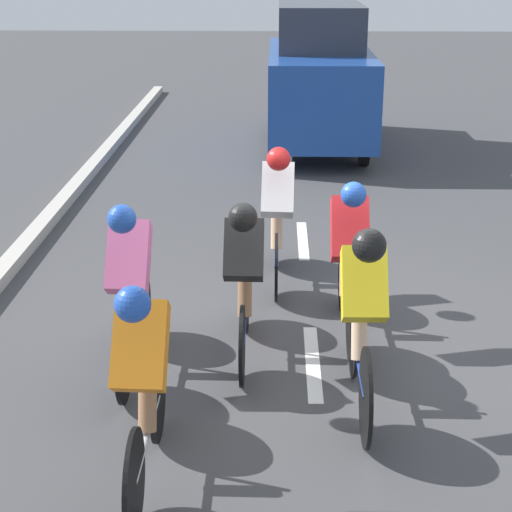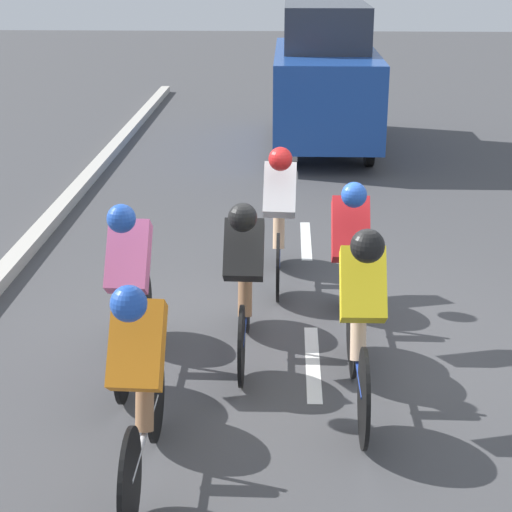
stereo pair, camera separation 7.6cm
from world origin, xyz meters
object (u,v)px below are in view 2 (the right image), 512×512
Objects in this scene: cyclist_yellow at (361,314)px; cyclist_black at (244,275)px; cyclist_orange at (139,378)px; support_car at (325,79)px; cyclist_pink at (130,283)px; cyclist_red at (349,254)px; cyclist_white at (279,211)px.

cyclist_yellow is 1.05× the size of cyclist_black.
cyclist_black is 0.99× the size of cyclist_orange.
cyclist_yellow is 0.42× the size of support_car.
cyclist_pink is at bearing 18.11° from cyclist_black.
cyclist_red is 0.99× the size of cyclist_orange.
cyclist_yellow is 1.04× the size of cyclist_orange.
cyclist_white is 0.39× the size of support_car.
cyclist_orange is 10.23m from support_car.
support_car is (-0.97, -8.26, 0.42)m from cyclist_black.
cyclist_white is 2.63m from cyclist_yellow.
cyclist_pink is at bearing 60.01° from cyclist_white.
cyclist_black is (0.89, -0.84, -0.03)m from cyclist_yellow.
cyclist_black is 0.40× the size of support_car.
support_car reaches higher than cyclist_yellow.
cyclist_yellow is (-1.78, 0.55, 0.00)m from cyclist_pink.
cyclist_orange is at bearing 76.91° from cyclist_white.
cyclist_yellow reaches higher than cyclist_black.
cyclist_red is (-0.00, -1.33, -0.02)m from cyclist_yellow.
cyclist_red is 7.78m from support_car.
cyclist_red is at bearing 117.09° from cyclist_white.
cyclist_yellow reaches higher than cyclist_pink.
cyclist_pink is 1.03× the size of cyclist_white.
cyclist_pink is 1.86m from cyclist_yellow.
cyclist_yellow is at bearing 162.83° from cyclist_pink.
cyclist_yellow is 1.05× the size of cyclist_red.
cyclist_red is at bearing -121.89° from cyclist_orange.
cyclist_orange is at bearing 58.11° from cyclist_red.
cyclist_orange is (0.83, 3.55, -0.01)m from cyclist_white.
cyclist_red is at bearing -156.30° from cyclist_pink.
cyclist_pink reaches higher than cyclist_white.
cyclist_pink is 8.76m from support_car.
cyclist_white is at bearing -103.09° from cyclist_orange.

